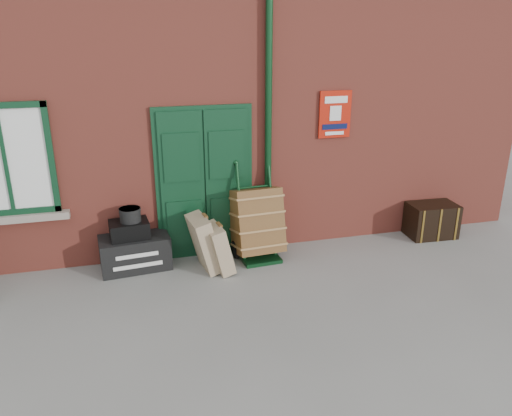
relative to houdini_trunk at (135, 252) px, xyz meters
name	(u,v)px	position (x,y,z in m)	size (l,w,h in m)	color
ground	(249,298)	(1.37, -1.25, -0.24)	(80.00, 80.00, 0.00)	gray
station_building	(201,94)	(1.37, 2.24, 1.92)	(10.30, 4.30, 4.36)	#AE4738
houdini_trunk	(135,252)	(0.00, 0.00, 0.00)	(0.97, 0.53, 0.48)	black
strongbox	(129,229)	(-0.05, 0.00, 0.36)	(0.53, 0.39, 0.24)	black
hatbox	(130,215)	(-0.02, 0.00, 0.58)	(0.29, 0.29, 0.19)	black
suitcase_back	(205,243)	(0.96, -0.30, 0.17)	(0.23, 0.57, 0.79)	tan
suitcase_front	(219,248)	(1.14, -0.40, 0.11)	(0.20, 0.51, 0.68)	tan
porter_trolley	(257,222)	(1.79, -0.06, 0.31)	(0.74, 0.79, 1.43)	#0C3217
dark_trunk	(431,220)	(4.78, -0.04, 0.04)	(0.77, 0.50, 0.56)	black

